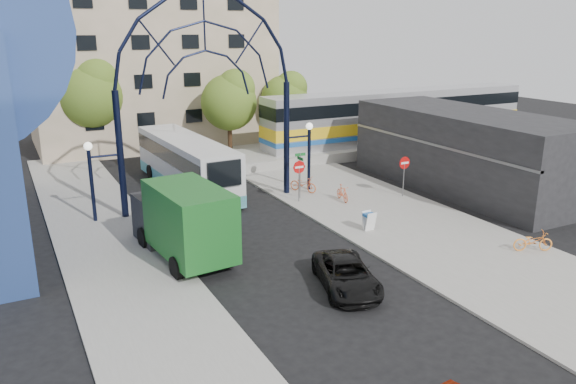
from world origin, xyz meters
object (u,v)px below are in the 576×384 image
sandwich_board (369,219)px  bike_near_a (303,184)px  city_bus (186,163)px  bike_near_b (342,193)px  black_suv (347,275)px  street_name_sign (300,166)px  train_car (399,115)px  gateway_arch (206,57)px  tree_north_b (91,92)px  tree_north_a (231,99)px  do_not_enter_sign (404,167)px  bike_far_a (533,241)px  tree_north_c (286,96)px  green_truck (182,220)px  stop_sign (299,171)px

sandwich_board → bike_near_a: bearing=86.9°
city_bus → bike_near_b: 10.27m
sandwich_board → city_bus: 13.37m
black_suv → sandwich_board: bearing=64.1°
street_name_sign → city_bus: 7.63m
train_car → bike_near_b: size_ratio=15.84×
train_car → bike_near_a: 16.44m
gateway_arch → black_suv: 15.21m
sandwich_board → tree_north_b: size_ratio=0.12×
tree_north_b → sandwich_board: bearing=-68.4°
sandwich_board → black_suv: (-4.56, -4.90, -0.13)m
tree_north_a → do_not_enter_sign: bearing=-73.0°
black_suv → train_car: bearing=64.9°
sandwich_board → bike_far_a: sandwich_board is taller
city_bus → do_not_enter_sign: bearing=-38.2°
gateway_arch → city_bus: bearing=92.9°
do_not_enter_sign → gateway_arch: bearing=160.0°
do_not_enter_sign → bike_far_a: do_not_enter_sign is taller
tree_north_c → do_not_enter_sign: bearing=-93.6°
tree_north_b → city_bus: size_ratio=0.65×
tree_north_b → green_truck: tree_north_b is taller
green_truck → bike_far_a: green_truck is taller
sandwich_board → bike_near_b: sandwich_board is taller
stop_sign → bike_near_b: stop_sign is taller
street_name_sign → train_car: 17.55m
gateway_arch → city_bus: 7.89m
street_name_sign → sandwich_board: (0.40, -6.62, -1.39)m
tree_north_b → bike_near_b: tree_north_b is taller
city_bus → green_truck: (-3.57, -10.64, 0.00)m
city_bus → tree_north_a: bearing=48.8°
street_name_sign → bike_far_a: 13.68m
tree_north_b → bike_far_a: 33.47m
gateway_arch → stop_sign: 8.37m
train_car → street_name_sign: bearing=-147.6°
stop_sign → bike_near_b: 2.96m
tree_north_a → street_name_sign: bearing=-94.0°
train_car → bike_far_a: 23.80m
bike_far_a → green_truck: bearing=89.6°
sandwich_board → gateway_arch: bearing=124.9°
green_truck → bike_far_a: bearing=-31.5°
do_not_enter_sign → tree_north_c: (1.12, 17.93, 2.30)m
bike_near_a → gateway_arch: bearing=147.7°
green_truck → bike_near_a: green_truck is taller
tree_north_b → bike_near_b: 22.48m
sandwich_board → green_truck: (-9.37, 1.36, 1.01)m
train_car → tree_north_c: tree_north_c is taller
do_not_enter_sign → street_name_sign: (-5.80, 2.60, 0.15)m
bike_near_b → bike_far_a: size_ratio=0.87×
stop_sign → bike_far_a: stop_sign is taller
gateway_arch → tree_north_b: (-3.88, 15.93, -3.29)m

